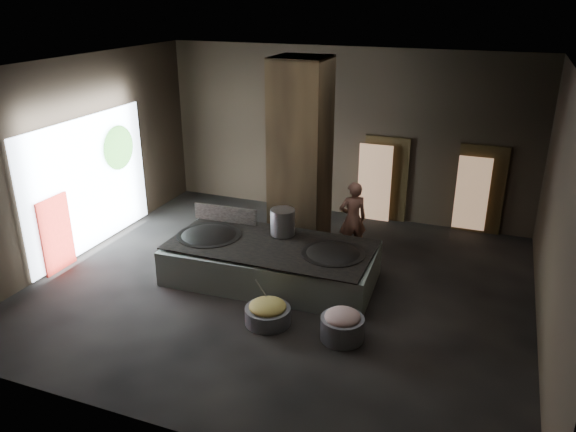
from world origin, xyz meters
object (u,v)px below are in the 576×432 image
at_px(cook, 353,219).
at_px(meat_basin, 342,328).
at_px(wok_left, 209,238).
at_px(wok_right, 333,257).
at_px(stock_pot, 283,222).
at_px(veg_basin, 268,315).
at_px(hearth_platform, 271,263).

bearing_deg(cook, meat_basin, 71.44).
bearing_deg(wok_left, wok_right, 2.05).
distance_m(stock_pot, cook, 1.80).
relative_size(cook, veg_basin, 2.08).
distance_m(hearth_platform, meat_basin, 2.60).
bearing_deg(stock_pot, veg_basin, -75.69).
xyz_separation_m(wok_right, meat_basin, (0.69, -1.65, -0.54)).
relative_size(stock_pot, meat_basin, 0.73).
height_order(hearth_platform, cook, cook).
height_order(wok_left, meat_basin, wok_left).
relative_size(wok_right, stock_pot, 2.25).
xyz_separation_m(cook, veg_basin, (-0.68, -3.45, -0.73)).
bearing_deg(cook, stock_pot, 15.55).
bearing_deg(wok_left, cook, 34.81).
bearing_deg(cook, wok_right, 61.25).
xyz_separation_m(hearth_platform, stock_pot, (0.05, 0.55, 0.75)).
bearing_deg(veg_basin, hearth_platform, 110.49).
distance_m(wok_right, cook, 1.80).
bearing_deg(wok_right, stock_pot, 158.96).
bearing_deg(meat_basin, hearth_platform, 141.82).
relative_size(wok_left, stock_pot, 2.42).
height_order(wok_left, veg_basin, wok_left).
height_order(wok_right, stock_pot, stock_pot).
bearing_deg(wok_right, wok_left, -177.95).
relative_size(veg_basin, meat_basin, 1.10).
bearing_deg(meat_basin, wok_right, 112.66).
relative_size(hearth_platform, wok_right, 3.41).
xyz_separation_m(wok_left, cook, (2.73, 1.90, 0.14)).
xyz_separation_m(hearth_platform, cook, (1.28, 1.85, 0.51)).
xyz_separation_m(hearth_platform, meat_basin, (2.04, -1.60, -0.17)).
distance_m(wok_right, veg_basin, 1.91).
distance_m(hearth_platform, veg_basin, 1.73).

